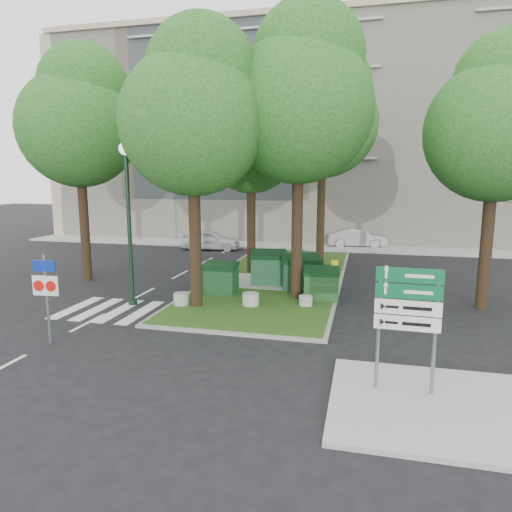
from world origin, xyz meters
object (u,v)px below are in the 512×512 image
(bollard_right, at_px, (306,300))
(dumpster_d, at_px, (321,284))
(tree_median_far, at_px, (325,112))
(bollard_left, at_px, (182,299))
(tree_median_near_right, at_px, (302,94))
(dumpster_a, at_px, (220,278))
(bollard_mid, at_px, (251,299))
(dumpster_b, at_px, (269,267))
(litter_bin, at_px, (334,267))
(directional_sign, at_px, (408,310))
(car_silver, at_px, (357,238))
(street_lamp, at_px, (128,205))
(tree_median_near_left, at_px, (195,108))
(car_white, at_px, (211,240))
(tree_street_right, at_px, (500,118))
(tree_street_left, at_px, (80,117))
(tree_median_mid, at_px, (253,134))
(traffic_sign_pole, at_px, (46,287))
(dumpster_c, at_px, (301,273))

(bollard_right, bearing_deg, dumpster_d, 65.49)
(tree_median_far, distance_m, bollard_left, 13.22)
(tree_median_near_right, xyz_separation_m, bollard_right, (0.44, -1.07, -7.68))
(dumpster_a, distance_m, bollard_mid, 2.27)
(dumpster_d, bearing_deg, dumpster_a, 175.52)
(dumpster_a, bearing_deg, dumpster_b, 55.81)
(dumpster_d, relative_size, litter_bin, 2.22)
(bollard_left, relative_size, directional_sign, 0.22)
(bollard_left, xyz_separation_m, bollard_mid, (2.59, 0.54, 0.01))
(car_silver, bearing_deg, street_lamp, 146.63)
(tree_median_near_left, distance_m, tree_median_near_right, 4.09)
(car_white, bearing_deg, dumpster_b, -153.93)
(bollard_mid, bearing_deg, tree_median_near_right, 43.85)
(tree_median_far, xyz_separation_m, bollard_mid, (-1.80, -9.04, -7.97))
(tree_street_right, bearing_deg, tree_street_left, 176.73)
(dumpster_a, xyz_separation_m, dumpster_d, (4.21, 0.05, -0.01))
(tree_median_mid, distance_m, traffic_sign_pole, 12.74)
(directional_sign, bearing_deg, dumpster_d, 111.26)
(tree_median_near_left, xyz_separation_m, street_lamp, (-2.70, -0.17, -3.42))
(street_lamp, bearing_deg, bollard_left, 2.51)
(car_white, bearing_deg, tree_median_far, -123.59)
(car_silver, bearing_deg, bollard_right, 166.70)
(dumpster_a, xyz_separation_m, car_silver, (5.26, 15.02, -0.08))
(litter_bin, relative_size, traffic_sign_pole, 0.25)
(dumpster_c, xyz_separation_m, bollard_left, (-4.09, -3.46, -0.51))
(tree_street_left, height_order, car_silver, tree_street_left)
(tree_median_far, height_order, directional_sign, tree_median_far)
(dumpster_c, bearing_deg, tree_median_far, 73.37)
(tree_median_near_left, distance_m, directional_sign, 10.40)
(bollard_mid, height_order, litter_bin, litter_bin)
(street_lamp, xyz_separation_m, traffic_sign_pole, (-0.34, -4.39, -2.17))
(litter_bin, bearing_deg, tree_street_right, -37.41)
(dumpster_a, bearing_deg, directional_sign, -46.51)
(traffic_sign_pole, xyz_separation_m, car_white, (-1.20, 18.05, -1.04))
(dumpster_c, xyz_separation_m, traffic_sign_pole, (-6.45, -7.94, 0.88))
(tree_street_left, height_order, dumpster_a, tree_street_left)
(tree_street_right, bearing_deg, dumpster_c, 172.93)
(tree_median_near_right, bearing_deg, traffic_sign_pole, -134.93)
(street_lamp, bearing_deg, car_silver, 64.49)
(tree_street_right, relative_size, dumpster_c, 5.40)
(dumpster_d, bearing_deg, bollard_right, -119.66)
(tree_street_left, distance_m, tree_street_right, 17.54)
(tree_median_near_left, relative_size, dumpster_b, 5.78)
(tree_street_left, bearing_deg, tree_median_near_left, -26.57)
(tree_street_left, bearing_deg, tree_median_mid, 21.80)
(tree_median_far, xyz_separation_m, dumpster_c, (-0.30, -6.12, -7.47))
(tree_median_near_right, height_order, bollard_right, tree_median_near_right)
(street_lamp, relative_size, traffic_sign_pole, 2.30)
(traffic_sign_pole, height_order, directional_sign, directional_sign)
(tree_median_near_right, distance_m, dumpster_d, 7.30)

